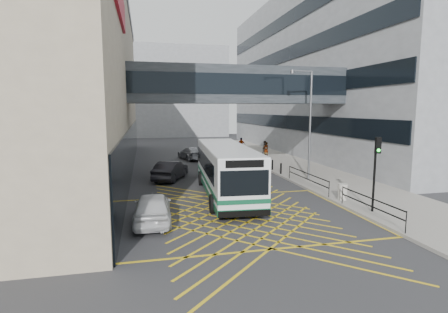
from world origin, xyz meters
TOP-DOWN VIEW (x-y plane):
  - ground at (0.00, 0.00)m, footprint 120.00×120.00m
  - building_right at (23.98, 24.00)m, footprint 24.09×44.00m
  - building_far at (-2.00, 60.00)m, footprint 28.00×16.00m
  - skybridge at (3.00, 12.00)m, footprint 20.00×4.10m
  - pavement at (9.00, 15.00)m, footprint 6.00×54.00m
  - box_junction at (0.00, 0.00)m, footprint 12.00×9.00m
  - bus at (0.21, 4.53)m, footprint 3.45×11.63m
  - car_white at (-4.50, -0.07)m, footprint 2.20×4.90m
  - car_dark at (-2.86, 10.36)m, footprint 3.58×5.14m
  - car_silver at (0.19, 21.30)m, footprint 2.94×4.99m
  - traffic_light at (6.83, -1.36)m, footprint 0.30×0.47m
  - street_lamp at (7.18, 7.19)m, footprint 1.86×0.42m
  - litter_bin at (6.63, 1.28)m, footprint 0.55×0.55m
  - kerb_railings at (6.15, 1.78)m, footprint 0.05×12.54m
  - bollards at (6.25, 15.00)m, footprint 0.14×10.14m
  - pedestrian_a at (8.77, 20.74)m, footprint 0.76×0.65m
  - pedestrian_b at (9.15, 22.09)m, footprint 0.91×0.75m
  - pedestrian_c at (7.17, 25.53)m, footprint 1.17×0.95m

SIDE VIEW (x-z plane):
  - ground at x=0.00m, z-range 0.00..0.00m
  - box_junction at x=0.00m, z-range 0.00..0.01m
  - pavement at x=9.00m, z-range 0.00..0.16m
  - bollards at x=6.25m, z-range 0.16..1.06m
  - litter_bin at x=6.63m, z-range 0.16..1.11m
  - car_silver at x=0.19m, z-range 0.00..1.45m
  - car_dark at x=-2.86m, z-range 0.00..1.50m
  - car_white at x=-4.50m, z-range 0.00..1.53m
  - kerb_railings at x=6.15m, z-range 0.38..1.38m
  - pedestrian_b at x=9.15m, z-range 0.16..1.78m
  - pedestrian_a at x=8.77m, z-range 0.16..1.79m
  - pedestrian_c at x=7.17m, z-range 0.16..1.95m
  - bus at x=0.21m, z-range 0.12..3.33m
  - traffic_light at x=6.83m, z-range 0.76..4.71m
  - street_lamp at x=7.18m, z-range 0.73..8.90m
  - skybridge at x=3.00m, z-range 6.00..9.00m
  - building_far at x=-2.00m, z-range 0.00..18.00m
  - building_right at x=23.98m, z-range 0.00..20.00m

